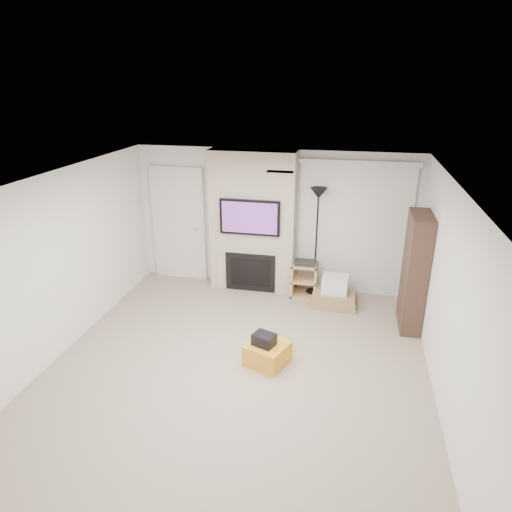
% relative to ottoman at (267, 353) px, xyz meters
% --- Properties ---
extents(floor, '(5.00, 5.50, 0.00)m').
position_rel_ottoman_xyz_m(floor, '(-0.37, -0.20, -0.15)').
color(floor, tan).
rests_on(floor, ground).
extents(ceiling, '(5.00, 5.50, 0.00)m').
position_rel_ottoman_xyz_m(ceiling, '(-0.37, -0.20, 2.35)').
color(ceiling, white).
rests_on(ceiling, wall_back).
extents(wall_back, '(5.00, 0.00, 2.50)m').
position_rel_ottoman_xyz_m(wall_back, '(-0.37, 2.55, 1.10)').
color(wall_back, white).
rests_on(wall_back, ground).
extents(wall_front, '(5.00, 0.00, 2.50)m').
position_rel_ottoman_xyz_m(wall_front, '(-0.37, -2.95, 1.10)').
color(wall_front, white).
rests_on(wall_front, ground).
extents(wall_left, '(0.00, 5.50, 2.50)m').
position_rel_ottoman_xyz_m(wall_left, '(-2.87, -0.20, 1.10)').
color(wall_left, white).
rests_on(wall_left, ground).
extents(wall_right, '(0.00, 5.50, 2.50)m').
position_rel_ottoman_xyz_m(wall_right, '(2.13, -0.20, 1.10)').
color(wall_right, white).
rests_on(wall_right, ground).
extents(hvac_vent, '(0.35, 0.18, 0.01)m').
position_rel_ottoman_xyz_m(hvac_vent, '(0.03, 0.60, 2.35)').
color(hvac_vent, silver).
rests_on(hvac_vent, ceiling).
extents(ottoman, '(0.65, 0.65, 0.30)m').
position_rel_ottoman_xyz_m(ottoman, '(0.00, 0.00, 0.00)').
color(ottoman, orange).
rests_on(ottoman, floor).
extents(black_bag, '(0.34, 0.31, 0.16)m').
position_rel_ottoman_xyz_m(black_bag, '(-0.04, -0.03, 0.23)').
color(black_bag, black).
rests_on(black_bag, ottoman).
extents(fireplace_wall, '(1.50, 0.47, 2.50)m').
position_rel_ottoman_xyz_m(fireplace_wall, '(-0.72, 2.34, 1.09)').
color(fireplace_wall, '#BBAB93').
rests_on(fireplace_wall, floor).
extents(entry_door, '(1.02, 0.11, 2.14)m').
position_rel_ottoman_xyz_m(entry_door, '(-2.17, 2.52, 0.90)').
color(entry_door, silver).
rests_on(entry_door, floor).
extents(vertical_blinds, '(1.98, 0.10, 2.37)m').
position_rel_ottoman_xyz_m(vertical_blinds, '(1.03, 2.50, 1.12)').
color(vertical_blinds, silver).
rests_on(vertical_blinds, floor).
extents(floor_lamp, '(0.29, 0.29, 1.93)m').
position_rel_ottoman_xyz_m(floor_lamp, '(0.41, 2.30, 1.37)').
color(floor_lamp, black).
rests_on(floor_lamp, floor).
extents(av_stand, '(0.45, 0.38, 0.66)m').
position_rel_ottoman_xyz_m(av_stand, '(0.24, 2.17, 0.20)').
color(av_stand, tan).
rests_on(av_stand, floor).
extents(box_stack, '(0.79, 0.61, 0.52)m').
position_rel_ottoman_xyz_m(box_stack, '(0.79, 1.93, 0.05)').
color(box_stack, '#957B52').
rests_on(box_stack, floor).
extents(bookshelf, '(0.30, 0.80, 1.80)m').
position_rel_ottoman_xyz_m(bookshelf, '(1.97, 1.48, 0.75)').
color(bookshelf, '#36231B').
rests_on(bookshelf, floor).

